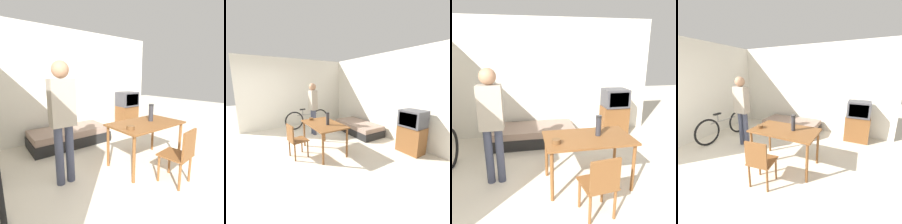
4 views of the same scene
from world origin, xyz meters
TOP-DOWN VIEW (x-y plane):
  - wall_back at (0.00, 3.68)m, footprint 5.47×0.06m
  - daybed at (-0.15, 3.15)m, footprint 1.78×0.86m
  - tv at (1.78, 3.30)m, footprint 0.61×0.47m
  - dining_table at (0.54, 1.42)m, footprint 1.29×0.76m
  - wooden_chair at (0.47, 0.69)m, footprint 0.45×0.45m
  - person_standing at (-0.84, 1.72)m, footprint 0.34×0.24m
  - thermos_flask at (0.70, 1.46)m, footprint 0.08×0.08m
  - mate_bowl at (0.04, 1.29)m, footprint 0.12×0.12m

SIDE VIEW (x-z plane):
  - daybed at x=-0.15m, z-range 0.00..0.37m
  - wooden_chair at x=0.47m, z-range 0.05..0.89m
  - tv at x=1.78m, z-range 0.01..1.12m
  - dining_table at x=0.54m, z-range 0.29..1.05m
  - mate_bowl at x=0.04m, z-range 0.76..0.82m
  - thermos_flask at x=0.70m, z-range 0.77..1.08m
  - person_standing at x=-0.84m, z-range 0.16..1.91m
  - wall_back at x=0.00m, z-range 0.00..2.70m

